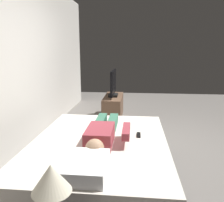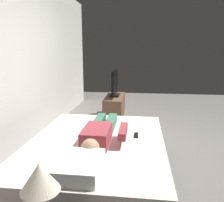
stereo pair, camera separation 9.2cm
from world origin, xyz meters
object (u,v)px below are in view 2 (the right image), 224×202
(pillow, at_px, (80,166))
(lamp, at_px, (40,179))
(remote, at_px, (136,135))
(tv_stand, at_px, (115,107))
(bed, at_px, (97,162))
(person, at_px, (100,132))
(tv, at_px, (115,84))

(pillow, xyz_separation_m, lamp, (-0.62, 0.06, 0.25))
(remote, xyz_separation_m, tv_stand, (2.55, 0.55, -0.30))
(remote, height_order, tv_stand, remote)
(bed, height_order, tv_stand, bed)
(person, relative_size, lamp, 3.00)
(person, height_order, remote, person)
(bed, relative_size, tv, 2.38)
(pillow, height_order, person, person)
(tv_stand, relative_size, tv, 1.25)
(bed, distance_m, person, 0.36)
(bed, distance_m, remote, 0.55)
(pillow, distance_m, tv, 3.46)
(remote, height_order, tv, tv)
(tv_stand, bearing_deg, pillow, -178.20)
(pillow, xyz_separation_m, person, (0.75, -0.03, 0.02))
(pillow, distance_m, lamp, 0.67)
(person, distance_m, lamp, 1.40)
(tv, bearing_deg, lamp, -179.28)
(pillow, bearing_deg, tv_stand, 1.80)
(bed, height_order, tv, tv)
(pillow, bearing_deg, bed, 0.00)
(person, bearing_deg, tv, 3.00)
(tv_stand, distance_m, tv, 0.53)
(bed, distance_m, pillow, 0.80)
(tv_stand, height_order, lamp, lamp)
(lamp, bearing_deg, tv_stand, 0.72)
(pillow, height_order, lamp, lamp)
(tv, height_order, lamp, tv)
(remote, bearing_deg, person, 110.47)
(person, relative_size, remote, 8.40)
(bed, relative_size, remote, 13.94)
(bed, relative_size, pillow, 4.36)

